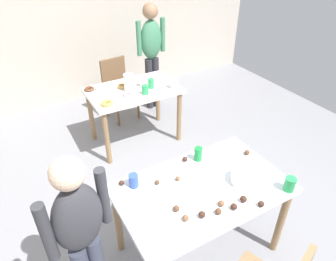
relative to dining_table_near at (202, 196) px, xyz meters
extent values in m
plane|color=gray|center=(-0.01, 0.21, -0.66)|extent=(6.40, 6.40, 0.00)
cube|color=#BCB2A3|center=(-0.01, 3.41, 0.64)|extent=(6.40, 0.10, 2.60)
cube|color=silver|center=(0.00, 0.00, 0.07)|extent=(1.30, 0.80, 0.04)
cylinder|color=olive|center=(0.59, -0.34, -0.30)|extent=(0.06, 0.06, 0.71)
cylinder|color=olive|center=(-0.59, 0.34, -0.30)|extent=(0.06, 0.06, 0.71)
cylinder|color=olive|center=(0.59, 0.34, -0.30)|extent=(0.06, 0.06, 0.71)
cube|color=white|center=(0.24, 1.81, 0.07)|extent=(1.10, 0.70, 0.04)
cylinder|color=olive|center=(-0.25, 1.52, -0.30)|extent=(0.06, 0.06, 0.71)
cylinder|color=olive|center=(0.73, 1.52, -0.30)|extent=(0.06, 0.06, 0.71)
cylinder|color=olive|center=(-0.25, 2.11, -0.30)|extent=(0.06, 0.06, 0.71)
cylinder|color=olive|center=(0.73, 2.11, -0.30)|extent=(0.06, 0.06, 0.71)
cube|color=brown|center=(0.31, 2.45, -0.23)|extent=(0.45, 0.45, 0.04)
cube|color=brown|center=(0.28, 2.62, 0.00)|extent=(0.38, 0.09, 0.42)
cylinder|color=brown|center=(0.50, 2.30, -0.45)|extent=(0.04, 0.04, 0.41)
cylinder|color=brown|center=(0.17, 2.25, -0.45)|extent=(0.04, 0.04, 0.41)
cylinder|color=brown|center=(0.45, 2.64, -0.45)|extent=(0.04, 0.04, 0.41)
cylinder|color=brown|center=(0.12, 2.59, -0.45)|extent=(0.04, 0.04, 0.41)
ellipsoid|color=#333338|center=(-0.93, -0.03, 0.31)|extent=(0.36, 0.28, 0.51)
sphere|color=beige|center=(-0.93, -0.03, 0.66)|extent=(0.19, 0.19, 0.19)
cylinder|color=#333338|center=(-1.11, -0.08, 0.35)|extent=(0.09, 0.09, 0.43)
cylinder|color=#333338|center=(-0.75, 0.03, 0.35)|extent=(0.09, 0.09, 0.43)
cylinder|color=#28282D|center=(0.91, 2.52, -0.26)|extent=(0.11, 0.11, 0.79)
cylinder|color=#28282D|center=(0.80, 2.52, -0.26)|extent=(0.11, 0.11, 0.79)
ellipsoid|color=#3D7A56|center=(0.86, 2.52, 0.42)|extent=(0.32, 0.21, 0.56)
sphere|color=#997051|center=(0.86, 2.52, 0.81)|extent=(0.21, 0.21, 0.21)
cylinder|color=#3D7A56|center=(1.05, 2.52, 0.46)|extent=(0.07, 0.07, 0.48)
cylinder|color=#3D7A56|center=(0.67, 2.51, 0.46)|extent=(0.07, 0.07, 0.48)
cylinder|color=white|center=(0.31, -0.12, 0.13)|extent=(0.22, 0.22, 0.08)
cylinder|color=#198438|center=(0.16, 0.29, 0.16)|extent=(0.07, 0.07, 0.12)
cube|color=silver|center=(-0.53, -0.03, 0.10)|extent=(0.17, 0.02, 0.01)
cylinder|color=#3351B2|center=(-0.45, 0.27, 0.15)|extent=(0.07, 0.07, 0.11)
cylinder|color=green|center=(0.54, -0.35, 0.15)|extent=(0.08, 0.08, 0.11)
sphere|color=brown|center=(-0.28, -0.21, 0.12)|extent=(0.04, 0.04, 0.04)
sphere|color=brown|center=(-0.06, -0.27, 0.12)|extent=(0.05, 0.05, 0.05)
sphere|color=#3D2319|center=(0.06, -0.29, 0.12)|extent=(0.05, 0.05, 0.05)
sphere|color=#3D2319|center=(0.25, -0.36, 0.12)|extent=(0.05, 0.05, 0.05)
sphere|color=brown|center=(-0.28, 0.20, 0.11)|extent=(0.04, 0.04, 0.04)
sphere|color=#3D2319|center=(-0.53, 0.32, 0.11)|extent=(0.04, 0.04, 0.04)
sphere|color=#3D2319|center=(0.05, 0.33, 0.12)|extent=(0.04, 0.04, 0.04)
sphere|color=brown|center=(-0.29, -0.10, 0.12)|extent=(0.05, 0.05, 0.05)
sphere|color=brown|center=(0.01, -0.22, 0.12)|extent=(0.04, 0.04, 0.04)
sphere|color=brown|center=(0.56, 0.14, 0.12)|extent=(0.05, 0.05, 0.05)
sphere|color=#3D2319|center=(0.17, -0.27, 0.12)|extent=(0.05, 0.05, 0.05)
sphere|color=brown|center=(-0.12, 0.15, 0.11)|extent=(0.04, 0.04, 0.04)
sphere|color=#3D2319|center=(-0.17, -0.24, 0.12)|extent=(0.05, 0.05, 0.05)
cylinder|color=white|center=(0.18, 1.79, 0.20)|extent=(0.12, 0.12, 0.21)
cylinder|color=white|center=(0.68, 1.59, 0.15)|extent=(0.08, 0.08, 0.12)
cylinder|color=green|center=(0.44, 1.73, 0.15)|extent=(0.07, 0.07, 0.12)
cylinder|color=white|center=(0.38, 1.82, 0.15)|extent=(0.08, 0.08, 0.12)
cylinder|color=green|center=(0.31, 1.62, 0.15)|extent=(0.08, 0.08, 0.11)
torus|color=gold|center=(-0.18, 1.59, 0.12)|extent=(0.14, 0.14, 0.04)
torus|color=white|center=(-0.12, 2.00, 0.11)|extent=(0.11, 0.11, 0.03)
torus|color=gold|center=(0.15, 1.92, 0.11)|extent=(0.13, 0.13, 0.04)
torus|color=brown|center=(-0.24, 2.04, 0.11)|extent=(0.12, 0.12, 0.04)
torus|color=white|center=(0.40, 1.97, 0.11)|extent=(0.11, 0.11, 0.03)
torus|color=pink|center=(0.11, 1.68, 0.11)|extent=(0.12, 0.12, 0.04)
camera|label=1|loc=(-1.06, -1.34, 1.74)|focal=32.56mm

